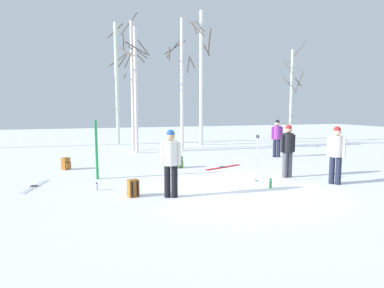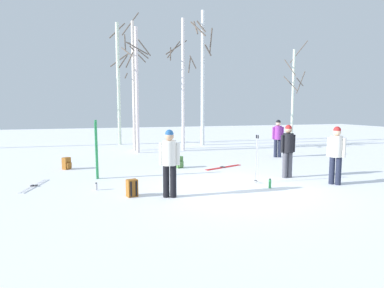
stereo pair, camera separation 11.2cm
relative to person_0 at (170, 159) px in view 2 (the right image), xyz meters
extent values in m
plane|color=white|center=(1.93, 0.34, -0.98)|extent=(60.00, 60.00, 0.00)
cylinder|color=black|center=(0.08, -0.03, -0.57)|extent=(0.16, 0.16, 0.82)
cylinder|color=black|center=(-0.08, 0.03, -0.57)|extent=(0.16, 0.16, 0.82)
cylinder|color=silver|center=(0.00, 0.00, 0.15)|extent=(0.34, 0.34, 0.62)
sphere|color=tan|center=(0.00, 0.00, 0.57)|extent=(0.22, 0.22, 0.22)
sphere|color=#265999|center=(0.00, 0.00, 0.63)|extent=(0.21, 0.21, 0.21)
cylinder|color=silver|center=(0.20, -0.08, 0.13)|extent=(0.10, 0.10, 0.56)
cylinder|color=silver|center=(-0.20, 0.08, 0.13)|extent=(0.10, 0.10, 0.56)
cylinder|color=#1E2338|center=(4.93, 0.02, -0.57)|extent=(0.16, 0.16, 0.82)
cylinder|color=#1E2338|center=(5.04, -0.13, -0.57)|extent=(0.16, 0.16, 0.82)
cylinder|color=silver|center=(4.98, -0.06, 0.15)|extent=(0.34, 0.34, 0.62)
sphere|color=beige|center=(4.98, -0.06, 0.57)|extent=(0.22, 0.22, 0.22)
sphere|color=#B22626|center=(4.98, -0.06, 0.63)|extent=(0.21, 0.21, 0.21)
cylinder|color=silver|center=(4.85, 0.11, 0.13)|extent=(0.10, 0.10, 0.56)
cylinder|color=silver|center=(5.11, -0.22, 0.13)|extent=(0.10, 0.10, 0.56)
cylinder|color=#4C4C56|center=(4.08, 1.19, -0.57)|extent=(0.16, 0.16, 0.82)
cylinder|color=#4C4C56|center=(4.26, 1.19, -0.57)|extent=(0.16, 0.16, 0.82)
cylinder|color=black|center=(4.17, 1.19, 0.15)|extent=(0.34, 0.34, 0.62)
sphere|color=tan|center=(4.17, 1.19, 0.57)|extent=(0.22, 0.22, 0.22)
sphere|color=#B22626|center=(4.17, 1.19, 0.63)|extent=(0.21, 0.21, 0.21)
cylinder|color=black|center=(3.96, 1.19, 0.13)|extent=(0.10, 0.10, 0.56)
cylinder|color=black|center=(4.38, 1.19, 0.13)|extent=(0.10, 0.10, 0.56)
cylinder|color=#1E2338|center=(6.18, 5.22, -0.57)|extent=(0.16, 0.16, 0.82)
cylinder|color=#1E2338|center=(6.35, 5.15, -0.57)|extent=(0.16, 0.16, 0.82)
cylinder|color=purple|center=(6.27, 5.19, 0.15)|extent=(0.34, 0.34, 0.62)
sphere|color=beige|center=(6.27, 5.19, 0.57)|extent=(0.22, 0.22, 0.22)
sphere|color=black|center=(6.27, 5.19, 0.63)|extent=(0.21, 0.21, 0.21)
cylinder|color=purple|center=(6.07, 5.26, 0.13)|extent=(0.10, 0.10, 0.56)
cylinder|color=purple|center=(6.46, 5.11, 0.13)|extent=(0.10, 0.10, 0.56)
cube|color=green|center=(-1.71, 2.81, -0.09)|extent=(0.06, 0.08, 1.79)
cube|color=green|center=(-1.71, 2.81, 0.85)|extent=(0.04, 0.06, 0.10)
cube|color=green|center=(-1.74, 2.76, -0.09)|extent=(0.06, 0.08, 1.79)
cube|color=green|center=(-1.74, 2.76, 0.85)|extent=(0.04, 0.06, 0.10)
cube|color=white|center=(-3.52, 2.29, -0.97)|extent=(0.50, 1.64, 0.02)
cube|color=#333338|center=(-3.53, 2.24, -0.95)|extent=(0.09, 0.13, 0.03)
cube|color=white|center=(-3.42, 2.27, -0.97)|extent=(0.50, 1.64, 0.02)
cube|color=#333338|center=(-3.44, 2.22, -0.95)|extent=(0.09, 0.13, 0.03)
cube|color=red|center=(2.87, 3.49, -0.97)|extent=(1.66, 0.75, 0.02)
cube|color=#333338|center=(2.83, 3.48, -0.95)|extent=(0.14, 0.10, 0.03)
cube|color=red|center=(2.91, 3.40, -0.97)|extent=(1.66, 0.75, 0.02)
cube|color=#333338|center=(2.87, 3.38, -0.95)|extent=(0.14, 0.10, 0.03)
cylinder|color=#B2B2BC|center=(2.85, 0.82, -0.30)|extent=(0.02, 0.10, 1.35)
cylinder|color=black|center=(2.85, 0.82, 0.42)|extent=(0.04, 0.04, 0.10)
cylinder|color=black|center=(2.85, 0.82, -0.91)|extent=(0.07, 0.07, 0.01)
cylinder|color=#B2B2BC|center=(2.85, 0.72, -0.30)|extent=(0.02, 0.10, 1.35)
cylinder|color=black|center=(2.85, 0.72, 0.42)|extent=(0.04, 0.04, 0.10)
cylinder|color=black|center=(2.85, 0.72, -0.91)|extent=(0.07, 0.07, 0.01)
cube|color=#99591E|center=(-2.78, 4.82, -0.76)|extent=(0.32, 0.33, 0.44)
cube|color=#99591E|center=(-2.69, 4.73, -0.83)|extent=(0.18, 0.18, 0.20)
cube|color=black|center=(-2.92, 4.85, -0.76)|extent=(0.04, 0.04, 0.37)
cube|color=black|center=(-2.82, 4.95, -0.76)|extent=(0.04, 0.04, 0.37)
cube|color=#4C7F3F|center=(1.25, 3.89, -0.76)|extent=(0.32, 0.30, 0.44)
cube|color=#4C7F3F|center=(1.31, 3.78, -0.83)|extent=(0.20, 0.14, 0.20)
cube|color=black|center=(1.14, 3.96, -0.76)|extent=(0.04, 0.04, 0.37)
cube|color=black|center=(1.27, 4.03, -0.76)|extent=(0.04, 0.04, 0.37)
cube|color=#99591E|center=(-0.91, 0.35, -0.76)|extent=(0.31, 0.26, 0.44)
cube|color=#99591E|center=(-0.94, 0.47, -0.83)|extent=(0.20, 0.11, 0.20)
cube|color=black|center=(-0.80, 0.26, -0.76)|extent=(0.04, 0.03, 0.37)
cube|color=black|center=(-0.94, 0.22, -0.76)|extent=(0.04, 0.03, 0.37)
cylinder|color=silver|center=(-1.77, 1.28, -0.89)|extent=(0.07, 0.07, 0.19)
cylinder|color=black|center=(-1.77, 1.28, -0.78)|extent=(0.04, 0.04, 0.02)
cylinder|color=green|center=(2.91, 0.09, -0.86)|extent=(0.07, 0.07, 0.25)
cylinder|color=black|center=(2.91, 0.09, -0.72)|extent=(0.05, 0.05, 0.02)
cylinder|color=silver|center=(-0.23, 12.69, 2.68)|extent=(0.21, 0.21, 7.32)
cylinder|color=brown|center=(-0.07, 13.26, 4.25)|extent=(1.20, 0.41, 0.90)
cylinder|color=brown|center=(-0.20, 13.15, 5.97)|extent=(0.99, 0.15, 0.98)
cylinder|color=brown|center=(0.22, 12.63, 5.15)|extent=(0.20, 0.96, 0.87)
cylinder|color=silver|center=(0.30, 9.51, 2.36)|extent=(0.16, 0.16, 6.67)
cylinder|color=brown|center=(0.52, 8.99, 4.13)|extent=(1.09, 0.49, 0.71)
cylinder|color=brown|center=(0.24, 9.96, 5.65)|extent=(0.94, 0.17, 1.27)
cylinder|color=brown|center=(0.49, 9.09, 3.97)|extent=(0.90, 0.44, 0.76)
cylinder|color=brown|center=(-0.07, 9.60, 2.94)|extent=(0.24, 0.77, 0.36)
cylinder|color=silver|center=(0.34, 8.54, 2.10)|extent=(0.16, 0.16, 6.17)
cylinder|color=brown|center=(0.03, 8.75, 3.63)|extent=(0.48, 0.69, 0.86)
cylinder|color=brown|center=(-0.14, 8.35, 3.94)|extent=(0.45, 1.00, 0.57)
cylinder|color=brown|center=(0.32, 8.03, 4.07)|extent=(1.04, 0.10, 0.58)
cylinder|color=brown|center=(-0.27, 8.79, 3.55)|extent=(0.57, 1.27, 0.81)
cylinder|color=brown|center=(0.69, 8.20, 4.14)|extent=(0.74, 0.77, 0.64)
cylinder|color=silver|center=(2.77, 8.77, 2.43)|extent=(0.16, 0.16, 6.82)
cylinder|color=brown|center=(3.10, 8.72, 3.46)|extent=(0.16, 0.71, 0.68)
cylinder|color=brown|center=(3.22, 8.47, 3.60)|extent=(0.66, 0.94, 0.54)
cylinder|color=brown|center=(2.14, 8.92, 4.05)|extent=(0.37, 1.30, 0.89)
cylinder|color=brown|center=(2.38, 9.20, 4.32)|extent=(0.93, 0.85, 1.05)
cylinder|color=brown|center=(2.57, 9.39, 4.47)|extent=(1.28, 0.46, 0.90)
cylinder|color=silver|center=(4.57, 10.88, 2.98)|extent=(0.22, 0.22, 7.93)
cylinder|color=brown|center=(5.04, 10.79, 5.19)|extent=(0.29, 1.00, 1.33)
cylinder|color=brown|center=(4.40, 10.68, 5.97)|extent=(0.50, 0.45, 0.71)
cylinder|color=brown|center=(4.13, 10.91, 5.95)|extent=(0.13, 0.93, 0.94)
cylinder|color=brown|center=(4.80, 10.62, 4.64)|extent=(0.62, 0.55, 0.59)
cylinder|color=brown|center=(4.17, 10.57, 5.80)|extent=(0.72, 0.89, 0.97)
cylinder|color=silver|center=(9.48, 8.89, 1.82)|extent=(0.14, 0.14, 5.61)
cylinder|color=brown|center=(9.13, 8.75, 3.58)|extent=(0.33, 0.75, 0.98)
cylinder|color=brown|center=(9.93, 8.83, 2.74)|extent=(0.17, 0.96, 1.23)
cylinder|color=brown|center=(9.94, 9.14, 4.55)|extent=(0.57, 0.99, 1.18)
cylinder|color=brown|center=(9.67, 8.53, 2.76)|extent=(0.77, 0.43, 0.47)
cylinder|color=brown|center=(9.13, 8.67, 2.68)|extent=(0.51, 0.75, 0.87)
camera|label=1|loc=(-1.92, -7.87, 1.27)|focal=30.62mm
camera|label=2|loc=(-1.82, -7.90, 1.27)|focal=30.62mm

